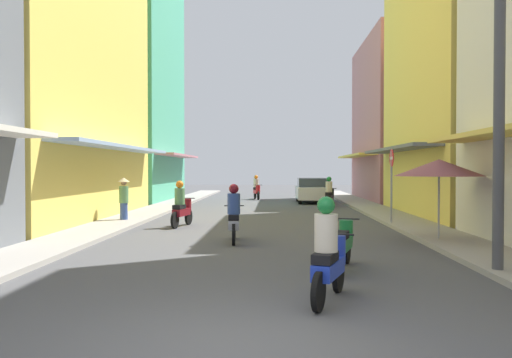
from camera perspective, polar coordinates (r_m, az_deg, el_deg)
name	(u,v)px	position (r m, az deg, el deg)	size (l,w,h in m)	color
ground_plane	(264,217)	(21.34, 0.93, -4.21)	(86.70, 86.70, 0.00)	#4C4C4F
sidewalk_left	(140,215)	(22.04, -12.60, -3.91)	(1.71, 47.41, 0.12)	#9E9991
sidewalk_right	(391,216)	(21.85, 14.58, -3.96)	(1.71, 47.41, 0.12)	#9E9991
building_left_far	(122,73)	(33.80, -14.43, 11.18)	(7.05, 9.83, 15.83)	#4CB28C
building_right_mid	(483,75)	(23.77, 23.59, 10.44)	(7.05, 10.15, 11.75)	#EFD159
building_right_far	(412,121)	(34.03, 16.74, 6.14)	(7.05, 10.11, 9.99)	#B7727F
motorbike_green	(342,243)	(10.52, 9.45, -6.96)	(0.71, 1.76, 0.96)	black
motorbike_blue	(329,255)	(7.87, 7.97, -8.21)	(0.77, 1.73, 1.58)	black
motorbike_red	(257,189)	(33.78, 0.06, -1.05)	(0.62, 1.79, 1.58)	black
motorbike_silver	(234,216)	(14.05, -2.44, -4.09)	(0.55, 1.81, 1.58)	black
motorbike_maroon	(182,206)	(17.97, -8.14, -2.97)	(0.62, 1.79, 1.58)	black
motorbike_black	(330,193)	(27.34, 8.06, -1.57)	(0.71, 1.76, 1.58)	black
parked_car	(312,190)	(30.63, 6.12, -1.21)	(1.76, 4.10, 1.45)	silver
pedestrian_far	(124,197)	(19.71, -14.28, -1.95)	(0.44, 0.44, 1.66)	#334C8C
vendor_umbrella	(439,168)	(14.72, 19.40, 1.17)	(2.35, 2.35, 2.24)	#99999E
utility_pole	(499,103)	(10.65, 25.08, 7.59)	(0.20, 1.20, 6.25)	#4C4C4F
street_sign_no_entry	(391,176)	(18.52, 14.61, 0.27)	(0.07, 0.60, 2.65)	gray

